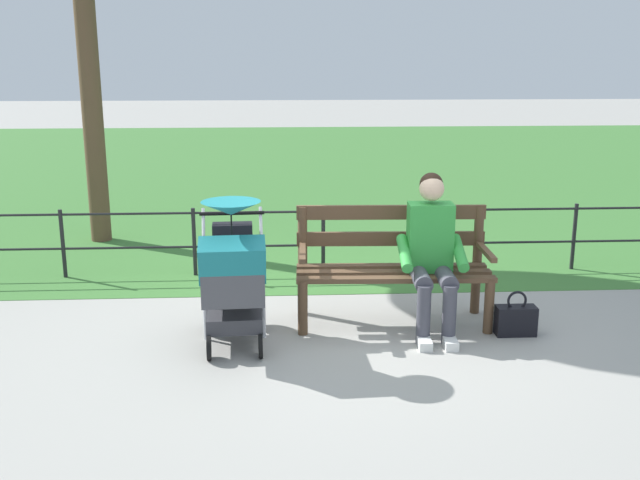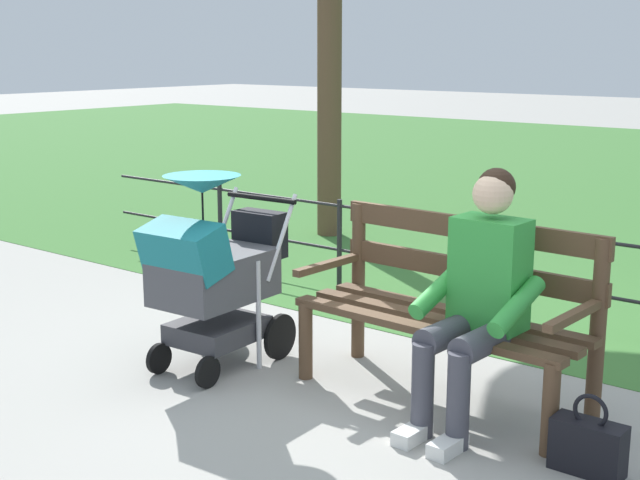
{
  "view_description": "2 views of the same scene",
  "coord_description": "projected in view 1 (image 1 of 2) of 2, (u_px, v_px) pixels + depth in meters",
  "views": [
    {
      "loc": [
        0.44,
        5.74,
        2.21
      ],
      "look_at": [
        0.12,
        0.0,
        0.74
      ],
      "focal_mm": 41.31,
      "sensor_mm": 36.0,
      "label": 1
    },
    {
      "loc": [
        -2.76,
        3.84,
        1.85
      ],
      "look_at": [
        0.24,
        0.08,
        0.79
      ],
      "focal_mm": 49.46,
      "sensor_mm": 36.0,
      "label": 2
    }
  ],
  "objects": [
    {
      "name": "stroller",
      "position": [
        233.0,
        271.0,
        5.58
      ],
      "size": [
        0.54,
        0.91,
        1.15
      ],
      "color": "black",
      "rests_on": "ground"
    },
    {
      "name": "park_bench",
      "position": [
        392.0,
        260.0,
        6.13
      ],
      "size": [
        1.62,
        0.65,
        0.96
      ],
      "color": "brown",
      "rests_on": "ground"
    },
    {
      "name": "person_on_bench",
      "position": [
        432.0,
        249.0,
        5.89
      ],
      "size": [
        0.55,
        0.74,
        1.28
      ],
      "color": "#42424C",
      "rests_on": "ground"
    },
    {
      "name": "ground_plane",
      "position": [
        334.0,
        326.0,
        6.12
      ],
      "size": [
        60.0,
        60.0,
        0.0
      ],
      "primitive_type": "plane",
      "color": "#9E9B93"
    },
    {
      "name": "park_fence",
      "position": [
        351.0,
        233.0,
        7.49
      ],
      "size": [
        7.86,
        0.04,
        0.7
      ],
      "color": "black",
      "rests_on": "ground"
    },
    {
      "name": "handbag",
      "position": [
        516.0,
        320.0,
        5.9
      ],
      "size": [
        0.32,
        0.14,
        0.37
      ],
      "color": "black",
      "rests_on": "ground"
    },
    {
      "name": "grass_lawn",
      "position": [
        301.0,
        167.0,
        14.64
      ],
      "size": [
        40.0,
        16.0,
        0.01
      ],
      "primitive_type": "cube",
      "color": "#3D7533",
      "rests_on": "ground"
    }
  ]
}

